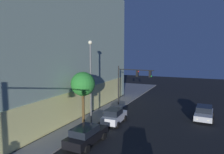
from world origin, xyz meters
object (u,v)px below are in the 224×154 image
Objects in this scene: street_lamp_sidewalk at (91,73)px; car_silver at (204,113)px; traffic_light_far_corner at (132,78)px; car_black at (86,135)px; modern_building at (1,42)px; sidewalk_tree at (83,84)px; car_white at (114,116)px.

car_silver is (6.96, -11.58, -4.98)m from street_lamp_sidewalk.
street_lamp_sidewalk is 14.40m from car_silver.
car_black is at bearing -177.75° from traffic_light_far_corner.
traffic_light_far_corner reaches higher than car_black.
modern_building is 3.16× the size of street_lamp_sidewalk.
car_silver is (-1.87, -9.83, -3.52)m from traffic_light_far_corner.
street_lamp_sidewalk reaches higher than car_silver.
street_lamp_sidewalk reaches higher than traffic_light_far_corner.
car_white is at bearing -53.54° from sidewalk_tree.
traffic_light_far_corner is 10.61m from car_silver.
modern_building reaches higher than car_black.
sidewalk_tree is (-2.80, -15.81, -5.01)m from modern_building.
traffic_light_far_corner is at bearing -68.84° from modern_building.
street_lamp_sidewalk is (-1.87, -16.23, -3.83)m from modern_building.
car_black is (-4.80, -2.29, -4.93)m from street_lamp_sidewalk.
car_black is 14.99m from car_silver.
street_lamp_sidewalk is 1.99× the size of car_silver.
car_silver is (5.09, -27.81, -8.81)m from modern_building.
car_silver is at bearing -56.70° from sidewalk_tree.
traffic_light_far_corner is 1.43× the size of car_white.
sidewalk_tree is at bearing 123.30° from car_silver.
car_white is (-0.75, -18.58, -8.75)m from modern_building.
modern_building is 16.78m from street_lamp_sidewalk.
car_black is at bearing 179.43° from car_white.
car_black is at bearing -145.03° from sidewalk_tree.
modern_building is 4.92× the size of traffic_light_far_corner.
car_black is (-6.67, -18.52, -8.76)m from modern_building.
traffic_light_far_corner is 9.12m from street_lamp_sidewalk.
modern_building is 16.82m from sidewalk_tree.
modern_building is at bearing 83.43° from street_lamp_sidewalk.
car_silver is (5.84, -9.23, -0.07)m from car_white.
street_lamp_sidewalk is at bearing 115.52° from car_white.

